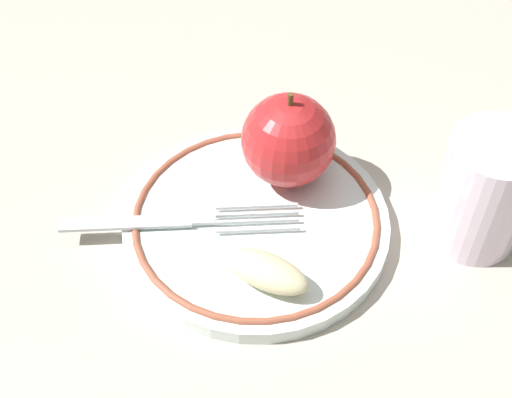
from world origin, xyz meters
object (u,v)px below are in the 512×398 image
at_px(drinking_glass, 485,191).
at_px(plate, 256,222).
at_px(fork, 173,221).
at_px(apple_slice_front, 266,271).
at_px(apple_red_whole, 288,140).

bearing_deg(drinking_glass, plate, -39.79).
bearing_deg(fork, plate, 3.16).
height_order(plate, apple_slice_front, apple_slice_front).
height_order(plate, fork, fork).
height_order(apple_slice_front, fork, apple_slice_front).
xyz_separation_m(plate, drinking_glass, (-0.13, 0.11, 0.04)).
xyz_separation_m(apple_slice_front, fork, (0.02, -0.09, -0.01)).
bearing_deg(fork, apple_red_whole, 27.45).
bearing_deg(drinking_glass, apple_red_whole, -57.38).
bearing_deg(apple_slice_front, drinking_glass, -133.52).
relative_size(apple_red_whole, apple_slice_front, 1.28).
xyz_separation_m(apple_slice_front, drinking_glass, (-0.17, 0.06, 0.02)).
xyz_separation_m(plate, apple_red_whole, (-0.05, -0.02, 0.05)).
relative_size(apple_red_whole, fork, 0.52).
relative_size(plate, drinking_glass, 2.16).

